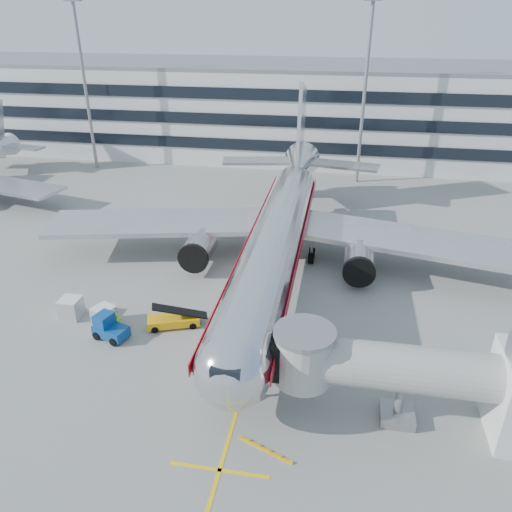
% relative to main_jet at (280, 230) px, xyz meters
% --- Properties ---
extents(ground, '(180.00, 180.00, 0.00)m').
position_rel_main_jet_xyz_m(ground, '(0.00, -11.72, -4.23)').
color(ground, gray).
rests_on(ground, ground).
extents(lead_in_line, '(0.25, 70.00, 0.01)m').
position_rel_main_jet_xyz_m(lead_in_line, '(0.00, -1.72, -4.23)').
color(lead_in_line, yellow).
rests_on(lead_in_line, ground).
extents(stop_bar, '(6.00, 0.25, 0.01)m').
position_rel_main_jet_xyz_m(stop_bar, '(0.00, -25.72, -4.23)').
color(stop_bar, yellow).
rests_on(stop_bar, ground).
extents(main_jet, '(50.95, 48.70, 16.06)m').
position_rel_main_jet_xyz_m(main_jet, '(0.00, 0.00, 0.00)').
color(main_jet, silver).
rests_on(main_jet, ground).
extents(jet_bridge, '(17.80, 4.50, 7.00)m').
position_rel_main_jet_xyz_m(jet_bridge, '(12.18, -19.72, -0.36)').
color(jet_bridge, silver).
rests_on(jet_bridge, ground).
extents(terminal, '(150.00, 24.25, 15.60)m').
position_rel_main_jet_xyz_m(terminal, '(0.00, 46.23, 3.57)').
color(terminal, silver).
rests_on(terminal, ground).
extents(light_mast_west, '(2.40, 1.20, 25.45)m').
position_rel_main_jet_xyz_m(light_mast_west, '(-35.00, 30.28, 10.64)').
color(light_mast_west, gray).
rests_on(light_mast_west, ground).
extents(light_mast_centre, '(2.40, 1.20, 25.45)m').
position_rel_main_jet_xyz_m(light_mast_centre, '(8.00, 30.28, 10.64)').
color(light_mast_centre, gray).
rests_on(light_mast_centre, ground).
extents(belt_loader, '(4.64, 2.94, 2.18)m').
position_rel_main_jet_xyz_m(belt_loader, '(-7.34, -12.06, -3.62)').
color(belt_loader, '#F0AB0A').
rests_on(belt_loader, ground).
extents(baggage_tug, '(3.13, 2.45, 2.08)m').
position_rel_main_jet_xyz_m(baggage_tug, '(-12.00, -14.48, -3.33)').
color(baggage_tug, navy).
rests_on(baggage_tug, ground).
extents(cargo_container_left, '(1.72, 1.72, 1.81)m').
position_rel_main_jet_xyz_m(cargo_container_left, '(-16.53, -12.26, -3.32)').
color(cargo_container_left, silver).
rests_on(cargo_container_left, ground).
extents(cargo_container_right, '(2.13, 2.13, 1.73)m').
position_rel_main_jet_xyz_m(cargo_container_right, '(-13.15, -12.90, -3.37)').
color(cargo_container_right, silver).
rests_on(cargo_container_right, ground).
extents(cargo_container_front, '(1.94, 1.94, 1.59)m').
position_rel_main_jet_xyz_m(cargo_container_front, '(-12.96, -12.90, -3.43)').
color(cargo_container_front, silver).
rests_on(cargo_container_front, ground).
extents(ramp_worker, '(0.75, 0.67, 1.73)m').
position_rel_main_jet_xyz_m(ramp_worker, '(-11.62, -13.62, -3.37)').
color(ramp_worker, '#89FF1A').
rests_on(ramp_worker, ground).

